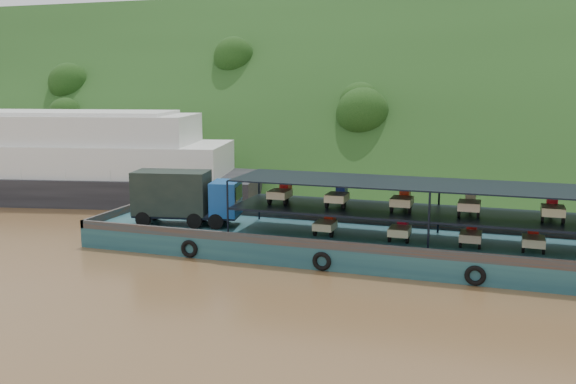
% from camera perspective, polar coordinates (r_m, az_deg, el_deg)
% --- Properties ---
extents(ground, '(160.00, 160.00, 0.00)m').
position_cam_1_polar(ground, '(38.06, 1.40, -5.66)').
color(ground, brown).
rests_on(ground, ground).
extents(hillside, '(140.00, 39.60, 39.60)m').
position_cam_1_polar(hillside, '(72.54, 9.98, 1.70)').
color(hillside, '#1A3413').
rests_on(hillside, ground).
extents(cargo_barge, '(35.00, 7.18, 4.59)m').
position_cam_1_polar(cargo_barge, '(37.80, 6.03, -4.04)').
color(cargo_barge, '#143746').
rests_on(cargo_barge, ground).
extents(passenger_ferry, '(38.60, 17.25, 7.59)m').
position_cam_1_polar(passenger_ferry, '(59.83, -20.75, 2.64)').
color(passenger_ferry, black).
rests_on(passenger_ferry, ground).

